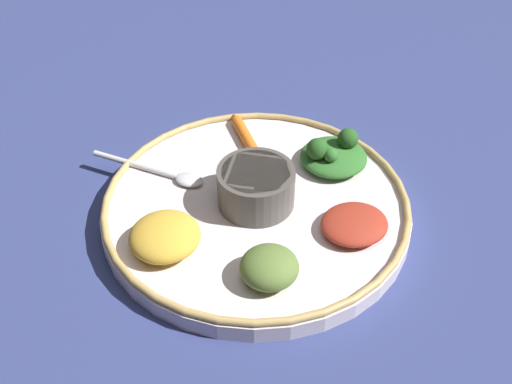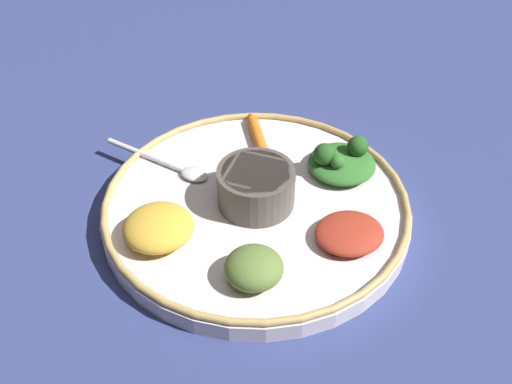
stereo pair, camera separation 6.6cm
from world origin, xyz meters
The scene contains 10 objects.
ground_plane centered at (0.00, 0.00, 0.00)m, with size 2.40×2.40×0.00m, color navy.
platter centered at (0.00, 0.00, 0.01)m, with size 0.34×0.34×0.02m, color silver.
platter_rim centered at (0.00, 0.00, 0.02)m, with size 0.34×0.34×0.01m, color tan.
center_bowl centered at (0.00, 0.00, 0.04)m, with size 0.09×0.09×0.04m.
spoon centered at (0.02, -0.11, 0.02)m, with size 0.04×0.15×0.01m.
greens_pile centered at (-0.11, 0.04, 0.03)m, with size 0.11×0.11×0.04m.
carrot_near_spoon centered at (-0.09, -0.08, 0.03)m, with size 0.07×0.08×0.01m.
mound_beet centered at (-0.02, 0.11, 0.03)m, with size 0.07×0.07×0.02m, color maroon.
mound_collards centered at (0.08, 0.07, 0.04)m, with size 0.06×0.06×0.03m, color #567033.
mound_lentil_yellow centered at (0.11, -0.04, 0.04)m, with size 0.07×0.07×0.03m, color gold.
Camera 2 is at (0.37, 0.33, 0.47)m, focal length 42.49 mm.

